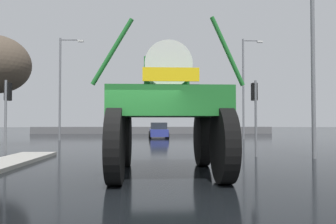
# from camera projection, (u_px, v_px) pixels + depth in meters

# --- Properties ---
(ground_plane) EXTENTS (120.00, 120.00, 0.00)m
(ground_plane) POSITION_uv_depth(u_px,v_px,m) (149.00, 142.00, 25.35)
(ground_plane) COLOR black
(oversize_sprayer) EXTENTS (4.13, 5.72, 4.53)m
(oversize_sprayer) POSITION_uv_depth(u_px,v_px,m) (167.00, 109.00, 10.49)
(oversize_sprayer) COLOR black
(oversize_sprayer) RESTS_ON ground
(sedan_ahead) EXTENTS (2.04, 4.18, 1.52)m
(sedan_ahead) POSITION_uv_depth(u_px,v_px,m) (159.00, 131.00, 32.17)
(sedan_ahead) COLOR navy
(sedan_ahead) RESTS_ON ground
(traffic_signal_near_left) EXTENTS (0.24, 0.54, 3.59)m
(traffic_signal_near_left) POSITION_uv_depth(u_px,v_px,m) (7.00, 101.00, 15.15)
(traffic_signal_near_left) COLOR slate
(traffic_signal_near_left) RESTS_ON ground
(traffic_signal_near_right) EXTENTS (0.24, 0.54, 3.61)m
(traffic_signal_near_right) POSITION_uv_depth(u_px,v_px,m) (255.00, 101.00, 15.53)
(traffic_signal_near_right) COLOR slate
(traffic_signal_near_right) RESTS_ON ground
(streetlight_near_right) EXTENTS (1.64, 0.24, 8.19)m
(streetlight_near_right) POSITION_uv_depth(u_px,v_px,m) (315.00, 59.00, 14.67)
(streetlight_near_right) COLOR slate
(streetlight_near_right) RESTS_ON ground
(streetlight_far_left) EXTENTS (2.11, 0.24, 8.94)m
(streetlight_far_left) POSITION_uv_depth(u_px,v_px,m) (62.00, 83.00, 28.25)
(streetlight_far_left) COLOR slate
(streetlight_far_left) RESTS_ON ground
(streetlight_far_right) EXTENTS (1.91, 0.24, 9.28)m
(streetlight_far_right) POSITION_uv_depth(u_px,v_px,m) (245.00, 84.00, 29.92)
(streetlight_far_right) COLOR slate
(streetlight_far_right) RESTS_ON ground
(roadside_barrier) EXTENTS (31.34, 0.24, 0.90)m
(roadside_barrier) POSITION_uv_depth(u_px,v_px,m) (152.00, 130.00, 42.08)
(roadside_barrier) COLOR #59595B
(roadside_barrier) RESTS_ON ground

